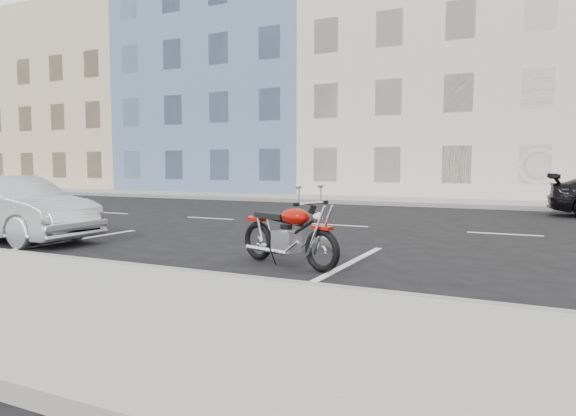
% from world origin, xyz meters
% --- Properties ---
extents(ground, '(120.00, 120.00, 0.00)m').
position_xyz_m(ground, '(0.00, 0.00, 0.00)').
color(ground, black).
rests_on(ground, ground).
extents(sidewalk_far, '(80.00, 3.40, 0.15)m').
position_xyz_m(sidewalk_far, '(-5.00, 8.70, 0.07)').
color(sidewalk_far, gray).
rests_on(sidewalk_far, ground).
extents(curb_near, '(80.00, 0.12, 0.16)m').
position_xyz_m(curb_near, '(-5.00, -7.00, 0.08)').
color(curb_near, gray).
rests_on(curb_near, ground).
extents(curb_far, '(80.00, 0.12, 0.16)m').
position_xyz_m(curb_far, '(-5.00, 7.00, 0.08)').
color(curb_far, gray).
rests_on(curb_far, ground).
extents(bldg_far_west, '(12.00, 12.00, 12.00)m').
position_xyz_m(bldg_far_west, '(-26.00, 16.30, 6.00)').
color(bldg_far_west, '#CAB48C').
rests_on(bldg_far_west, ground).
extents(bldg_blue, '(12.00, 12.00, 13.00)m').
position_xyz_m(bldg_blue, '(-14.00, 16.30, 6.50)').
color(bldg_blue, slate).
rests_on(bldg_blue, ground).
extents(bldg_cream, '(12.00, 12.00, 11.50)m').
position_xyz_m(bldg_cream, '(-2.00, 16.30, 5.75)').
color(bldg_cream, beige).
rests_on(bldg_cream, ground).
extents(motorcycle, '(1.94, 0.90, 1.01)m').
position_xyz_m(motorcycle, '(-0.11, -5.69, 0.46)').
color(motorcycle, black).
rests_on(motorcycle, ground).
extents(sedan_silver, '(4.08, 1.52, 1.33)m').
position_xyz_m(sedan_silver, '(-7.12, -5.54, 0.67)').
color(sedan_silver, '#A5A7AC').
rests_on(sedan_silver, ground).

